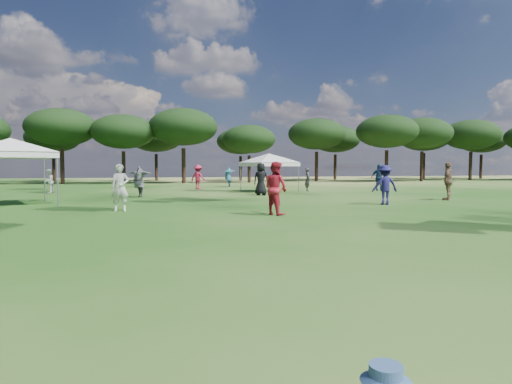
% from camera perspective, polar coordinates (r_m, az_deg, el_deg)
% --- Properties ---
extents(tree_line, '(108.78, 17.63, 7.77)m').
position_cam_1_polar(tree_line, '(47.32, -11.09, 7.85)').
color(tree_line, black).
rests_on(tree_line, ground).
extents(tent_left, '(6.16, 6.16, 3.18)m').
position_cam_1_polar(tent_left, '(21.13, -29.94, 5.91)').
color(tent_left, gray).
rests_on(tent_left, ground).
extents(tent_right, '(5.87, 5.87, 2.85)m').
position_cam_1_polar(tent_right, '(28.57, 1.73, 4.90)').
color(tent_right, gray).
rests_on(tent_right, ground).
extents(festival_crowd, '(28.14, 23.23, 1.89)m').
position_cam_1_polar(festival_crowd, '(24.12, -8.99, 1.47)').
color(festival_crowd, '#24526D').
rests_on(festival_crowd, ground).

